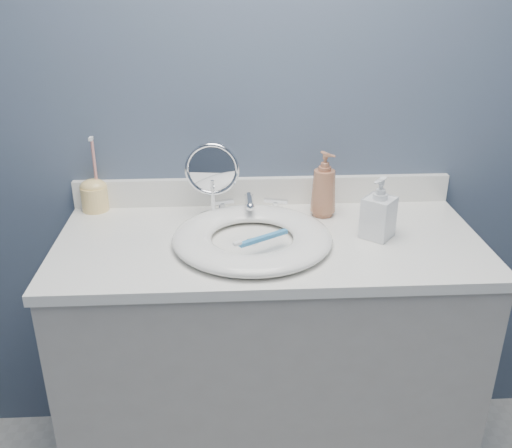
{
  "coord_description": "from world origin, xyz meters",
  "views": [
    {
      "loc": [
        -0.12,
        -0.5,
        1.6
      ],
      "look_at": [
        -0.04,
        0.94,
        0.94
      ],
      "focal_mm": 40.0,
      "sensor_mm": 36.0,
      "label": 1
    }
  ],
  "objects": [
    {
      "name": "soap_bottle_clear",
      "position": [
        0.31,
        0.97,
        0.97
      ],
      "size": [
        0.12,
        0.12,
        0.18
      ],
      "primitive_type": "imported",
      "rotation": [
        0.0,
        0.0,
        -0.7
      ],
      "color": "silver",
      "rests_on": "countertop"
    },
    {
      "name": "countertop",
      "position": [
        0.0,
        0.97,
        0.86
      ],
      "size": [
        1.22,
        0.57,
        0.03
      ],
      "primitive_type": "cube",
      "color": "white",
      "rests_on": "vanity_cabinet"
    },
    {
      "name": "drain",
      "position": [
        -0.05,
        0.94,
        0.88
      ],
      "size": [
        0.04,
        0.04,
        0.01
      ],
      "primitive_type": "cylinder",
      "color": "silver",
      "rests_on": "countertop"
    },
    {
      "name": "backsplash",
      "position": [
        0.0,
        1.24,
        0.93
      ],
      "size": [
        1.22,
        0.02,
        0.09
      ],
      "primitive_type": "cube",
      "color": "white",
      "rests_on": "countertop"
    },
    {
      "name": "toothbrush_holder",
      "position": [
        -0.54,
        1.21,
        0.94
      ],
      "size": [
        0.08,
        0.08,
        0.24
      ],
      "rotation": [
        0.0,
        0.0,
        0.27
      ],
      "color": "#FED67F",
      "rests_on": "countertop"
    },
    {
      "name": "basin",
      "position": [
        -0.05,
        0.94,
        0.9
      ],
      "size": [
        0.45,
        0.45,
        0.04
      ],
      "primitive_type": null,
      "color": "white",
      "rests_on": "countertop"
    },
    {
      "name": "faucet",
      "position": [
        -0.05,
        1.14,
        0.91
      ],
      "size": [
        0.25,
        0.13,
        0.07
      ],
      "color": "silver",
      "rests_on": "countertop"
    },
    {
      "name": "back_wall",
      "position": [
        0.0,
        1.25,
        1.2
      ],
      "size": [
        2.2,
        0.02,
        2.4
      ],
      "primitive_type": "cube",
      "color": "#48566D",
      "rests_on": "ground"
    },
    {
      "name": "toothbrush_lying",
      "position": [
        -0.03,
        0.88,
        0.92
      ],
      "size": [
        0.15,
        0.1,
        0.02
      ],
      "rotation": [
        0.0,
        0.0,
        0.56
      ],
      "color": "#3686BF",
      "rests_on": "basin"
    },
    {
      "name": "vanity_cabinet",
      "position": [
        0.0,
        0.97,
        0.42
      ],
      "size": [
        1.2,
        0.55,
        0.85
      ],
      "primitive_type": "cube",
      "color": "#AEA89F",
      "rests_on": "ground"
    },
    {
      "name": "makeup_mirror",
      "position": [
        -0.16,
        1.12,
        1.01
      ],
      "size": [
        0.17,
        0.09,
        0.24
      ],
      "rotation": [
        0.0,
        0.0,
        -0.06
      ],
      "color": "silver",
      "rests_on": "countertop"
    },
    {
      "name": "soap_bottle_amber",
      "position": [
        0.18,
        1.14,
        0.98
      ],
      "size": [
        0.11,
        0.11,
        0.2
      ],
      "primitive_type": "imported",
      "rotation": [
        0.0,
        0.0,
        0.59
      ],
      "color": "#A26649",
      "rests_on": "countertop"
    }
  ]
}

